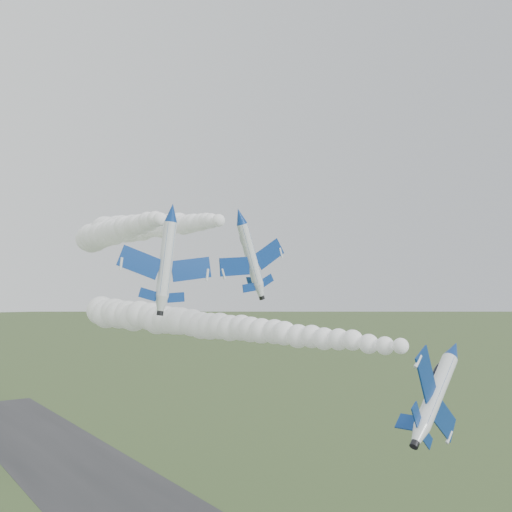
# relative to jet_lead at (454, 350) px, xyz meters

# --- Properties ---
(jet_lead) EXTENTS (7.76, 13.72, 8.83)m
(jet_lead) POSITION_rel_jet_lead_xyz_m (0.00, 0.00, 0.00)
(jet_lead) COLOR white
(smoke_trail_jet_lead) EXTENTS (20.22, 64.46, 5.21)m
(smoke_trail_jet_lead) POSITION_rel_jet_lead_xyz_m (-7.97, 35.13, 1.19)
(smoke_trail_jet_lead) COLOR silver
(jet_pair_left) EXTENTS (11.25, 13.30, 3.35)m
(jet_pair_left) POSITION_rel_jet_lead_xyz_m (-21.06, 23.43, 15.49)
(jet_pair_left) COLOR white
(smoke_trail_jet_pair_left) EXTENTS (19.16, 68.22, 5.79)m
(smoke_trail_jet_pair_left) POSITION_rel_jet_lead_xyz_m (-13.91, 59.98, 16.74)
(smoke_trail_jet_pair_left) COLOR silver
(jet_pair_right) EXTENTS (9.95, 12.60, 4.11)m
(jet_pair_right) POSITION_rel_jet_lead_xyz_m (-10.31, 24.90, 16.05)
(jet_pair_right) COLOR white
(smoke_trail_jet_pair_right) EXTENTS (5.72, 52.07, 5.51)m
(smoke_trail_jet_pair_right) POSITION_rel_jet_lead_xyz_m (-9.72, 53.78, 17.33)
(smoke_trail_jet_pair_right) COLOR silver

